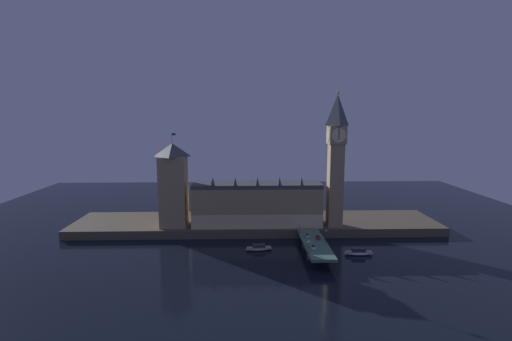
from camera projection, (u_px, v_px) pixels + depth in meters
ground_plane at (258, 250)px, 190.78m from camera, size 400.00×400.00×0.00m
embankment at (256, 224)px, 228.98m from camera, size 220.00×42.00×5.02m
parliament_hall at (257, 204)px, 217.63m from camera, size 74.89×18.77×29.72m
clock_tower at (336, 156)px, 210.59m from camera, size 10.07×10.18×77.16m
victoria_tower at (173, 185)px, 213.76m from camera, size 15.15×15.15×54.19m
bridge at (315, 245)px, 185.99m from camera, size 11.83×46.00×5.85m
car_northbound_lead at (307, 235)px, 194.07m from camera, size 1.85×4.79×1.40m
car_northbound_trail at (313, 247)px, 176.89m from camera, size 2.03×4.17×1.39m
car_southbound_trail at (318, 237)px, 191.00m from camera, size 1.90×4.45×1.45m
pedestrian_near_rail at (307, 246)px, 177.80m from camera, size 0.38×0.38×1.71m
pedestrian_mid_walk at (324, 239)px, 187.63m from camera, size 0.38×0.38×1.67m
street_lamp_near at (309, 245)px, 170.52m from camera, size 1.34×0.60×5.90m
street_lamp_mid at (326, 234)px, 185.35m from camera, size 1.34×0.60×6.35m
street_lamp_far at (300, 226)px, 199.58m from camera, size 1.34×0.60×6.46m
boat_upstream at (259, 248)px, 190.68m from camera, size 14.52×5.81×3.18m
boat_downstream at (359, 252)px, 184.19m from camera, size 14.78×4.17×3.52m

